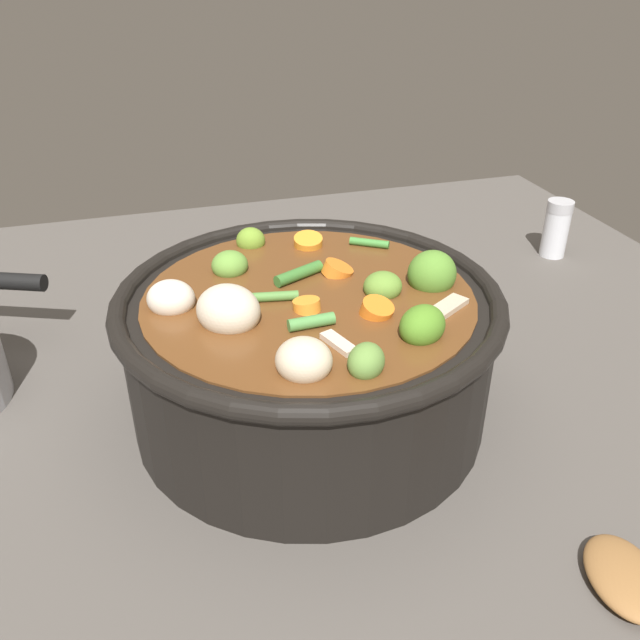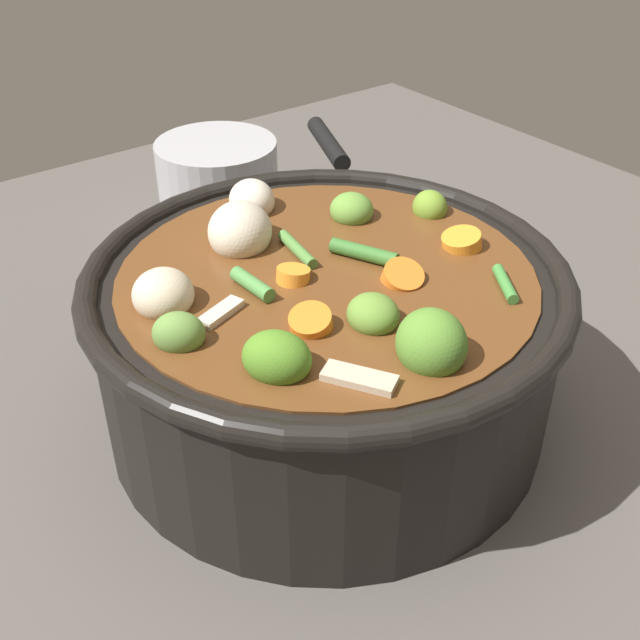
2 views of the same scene
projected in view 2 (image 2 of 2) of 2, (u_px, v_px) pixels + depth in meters
The scene contains 3 objects.
ground_plane at pixel (326, 413), 0.58m from camera, with size 1.10×1.10×0.00m, color #514C47.
cooking_pot at pixel (326, 340), 0.55m from camera, with size 0.32×0.32×0.15m.
small_saucepan at pixel (221, 178), 0.83m from camera, with size 0.20×0.16×0.08m.
Camera 2 is at (-0.27, -0.35, 0.39)m, focal length 44.45 mm.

